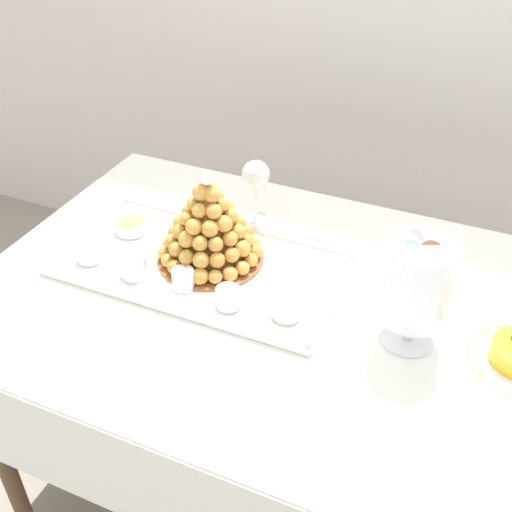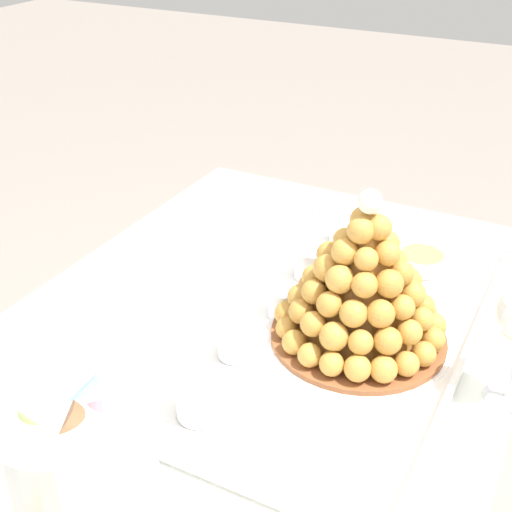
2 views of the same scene
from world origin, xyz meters
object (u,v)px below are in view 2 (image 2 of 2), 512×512
Objects in this scene: dessert_cup_centre at (284,303)px; dessert_cup_mid_left at (312,264)px; dessert_cup_right at (200,399)px; dessert_cup_mid_right at (237,342)px; croquembouche at (362,286)px; creme_brulee_ramekin at (421,260)px; dessert_cup_left at (345,233)px; serving_tray at (341,331)px; macaron_goblet at (81,483)px.

dessert_cup_mid_left is at bearing -176.20° from dessert_cup_centre.
dessert_cup_right is at bearing 1.58° from dessert_cup_mid_left.
dessert_cup_right reaches higher than dessert_cup_mid_right.
croquembouche is 0.25m from creme_brulee_ramekin.
croquembouche is 0.27m from dessert_cup_right.
dessert_cup_mid_right is (0.11, -0.14, -0.07)m from croquembouche.
dessert_cup_mid_left is 1.11× the size of dessert_cup_mid_right.
dessert_cup_mid_right is at bearing -171.66° from dessert_cup_right.
dessert_cup_left reaches higher than dessert_cup_centre.
dessert_cup_centre reaches higher than serving_tray.
dessert_cup_centre is at bearing 3.80° from dessert_cup_mid_left.
croquembouche is 4.98× the size of dessert_cup_centre.
croquembouche is at bearing 44.88° from dessert_cup_mid_left.
dessert_cup_right is (0.25, -0.09, 0.03)m from serving_tray.
dessert_cup_left reaches higher than serving_tray.
croquembouche is 0.19m from dessert_cup_mid_right.
dessert_cup_mid_left is at bearing -3.72° from dessert_cup_left.
creme_brulee_ramekin is (-0.24, 0.02, -0.07)m from croquembouche.
dessert_cup_right is 0.28m from macaron_goblet.
serving_tray is at bearing 174.17° from macaron_goblet.
dessert_cup_right is 0.50m from creme_brulee_ramekin.
creme_brulee_ramekin is at bearing 163.25° from dessert_cup_right.
dessert_cup_centre is 0.95× the size of dessert_cup_mid_right.
creme_brulee_ramekin is at bearing 171.85° from macaron_goblet.
serving_tray is 0.24m from creme_brulee_ramekin.
croquembouche is at bearing 87.11° from dessert_cup_centre.
creme_brulee_ramekin is (-0.23, 0.15, -0.01)m from dessert_cup_centre.
croquembouche is 0.49m from macaron_goblet.
serving_tray is 11.20× the size of dessert_cup_mid_left.
dessert_cup_left is at bearing -98.52° from creme_brulee_ramekin.
serving_tray is 8.25× the size of creme_brulee_ramekin.
dessert_cup_right is (0.13, 0.02, 0.00)m from dessert_cup_mid_right.
creme_brulee_ramekin is at bearing 174.04° from croquembouche.
dessert_cup_mid_left is 0.24m from dessert_cup_mid_right.
macaron_goblet is at bearing 3.18° from dessert_cup_left.
dessert_cup_left reaches higher than creme_brulee_ramekin.
dessert_cup_left is at bearing -159.91° from serving_tray.
dessert_cup_mid_left is 1.17× the size of dessert_cup_centre.
macaron_goblet is at bearing 9.13° from dessert_cup_right.
dessert_cup_left is at bearing 177.41° from dessert_cup_mid_right.
macaron_goblet is (0.49, -0.05, 0.14)m from serving_tray.
serving_tray is 0.27m from dessert_cup_left.
dessert_cup_mid_left is (-0.13, -0.13, -0.07)m from croquembouche.
dessert_cup_centre is at bearing -32.11° from creme_brulee_ramekin.
dessert_cup_left reaches higher than dessert_cup_mid_right.
serving_tray is at bearing 137.91° from dessert_cup_mid_right.
creme_brulee_ramekin reaches higher than serving_tray.
macaron_goblet is (0.72, -0.10, 0.13)m from creme_brulee_ramekin.
dessert_cup_mid_left reaches higher than dessert_cup_centre.
dessert_cup_mid_left is 0.24× the size of macaron_goblet.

